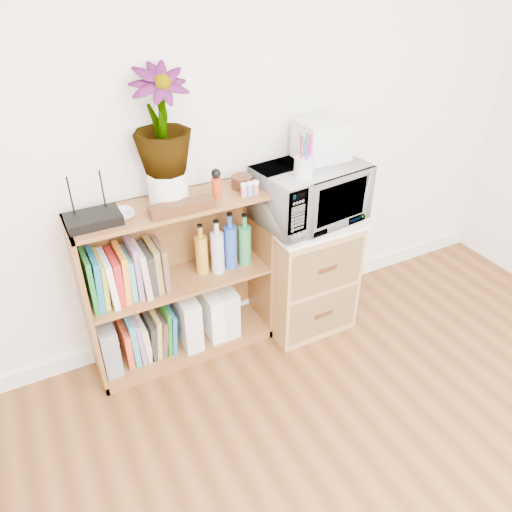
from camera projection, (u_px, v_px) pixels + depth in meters
skirting_board at (230, 311)px, 3.15m from camera, size 4.00×0.02×0.10m
bookshelf at (179, 283)px, 2.68m from camera, size 1.00×0.30×0.95m
wicker_unit at (304, 273)px, 2.98m from camera, size 0.50×0.45×0.70m
microwave at (310, 193)px, 2.68m from camera, size 0.61×0.45×0.31m
pen_cup at (304, 167)px, 2.45m from camera, size 0.10×0.10×0.11m
small_appliance at (322, 140)px, 2.64m from camera, size 0.26×0.22×0.21m
router at (94, 219)px, 2.25m from camera, size 0.24×0.16×0.04m
white_bowl at (120, 215)px, 2.29m from camera, size 0.13×0.13×0.03m
plant_pot at (168, 187)px, 2.39m from camera, size 0.19×0.19×0.16m
potted_plant at (161, 121)px, 2.21m from camera, size 0.27×0.27×0.48m
trinket_box at (182, 207)px, 2.34m from camera, size 0.31×0.08×0.05m
kokeshi_doll at (217, 188)px, 2.44m from camera, size 0.05×0.05×0.11m
wooden_bowl at (242, 182)px, 2.56m from camera, size 0.11×0.11×0.06m
paint_jars at (250, 190)px, 2.48m from camera, size 0.11×0.04×0.05m
file_box at (107, 344)px, 2.65m from camera, size 0.09×0.24×0.29m
magazine_holder_left at (187, 319)px, 2.81m from camera, size 0.10×0.25×0.32m
magazine_holder_mid at (212, 312)px, 2.88m from camera, size 0.09×0.23×0.29m
magazine_holder_right at (225, 308)px, 2.91m from camera, size 0.09×0.24×0.30m
cookbooks at (125, 273)px, 2.49m from camera, size 0.39×0.20×0.30m
liquor_bottles at (228, 242)px, 2.70m from camera, size 0.39×0.07×0.32m
lower_books at (147, 335)px, 2.75m from camera, size 0.29×0.19×0.29m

